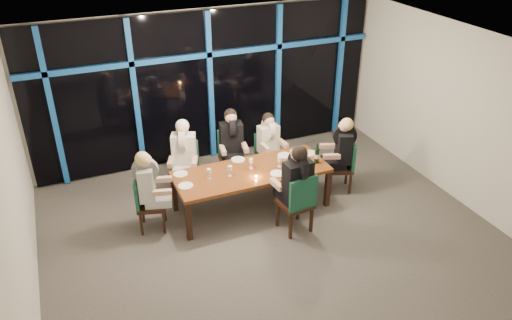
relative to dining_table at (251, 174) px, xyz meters
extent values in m
plane|color=#5C5751|center=(0.00, -0.80, -0.68)|extent=(7.00, 7.00, 0.00)
cube|color=silver|center=(0.00, 2.20, 0.82)|extent=(7.00, 0.04, 3.00)
cube|color=silver|center=(0.00, -3.80, 0.82)|extent=(7.00, 0.04, 3.00)
cube|color=silver|center=(-3.50, -0.80, 0.82)|extent=(0.04, 6.00, 3.00)
cube|color=silver|center=(3.50, -0.80, 0.82)|extent=(0.04, 6.00, 3.00)
cube|color=white|center=(0.00, -0.80, 2.32)|extent=(7.00, 6.00, 0.04)
cube|color=black|center=(0.00, 2.14, 0.82)|extent=(6.86, 0.04, 2.94)
cube|color=#1655AA|center=(-2.90, 2.09, 0.82)|extent=(0.10, 0.10, 2.94)
cube|color=#1655AA|center=(-1.45, 2.09, 0.82)|extent=(0.10, 0.10, 2.94)
cube|color=#1655AA|center=(0.00, 2.09, 0.82)|extent=(0.10, 0.10, 2.94)
cube|color=#1655AA|center=(1.45, 2.09, 0.82)|extent=(0.10, 0.10, 2.94)
cube|color=#1655AA|center=(2.90, 2.09, 0.82)|extent=(0.10, 0.10, 2.94)
cube|color=#1655AA|center=(0.00, 2.09, 1.48)|extent=(6.86, 0.10, 0.10)
cube|color=#FF2D14|center=(1.10, 2.45, 1.47)|extent=(0.60, 0.05, 0.35)
cube|color=brown|center=(0.00, 0.00, 0.04)|extent=(2.60, 1.00, 0.06)
cube|color=black|center=(-1.24, -0.44, -0.34)|extent=(0.08, 0.08, 0.69)
cube|color=black|center=(1.24, -0.44, -0.34)|extent=(0.08, 0.08, 0.69)
cube|color=black|center=(-1.24, 0.44, -0.34)|extent=(0.08, 0.08, 0.69)
cube|color=black|center=(1.24, 0.44, -0.34)|extent=(0.08, 0.08, 0.69)
cube|color=black|center=(-0.92, 0.86, -0.22)|extent=(0.60, 0.60, 0.06)
cube|color=#1A563D|center=(-0.85, 1.05, 0.06)|extent=(0.45, 0.22, 0.51)
cube|color=black|center=(-1.16, 0.75, -0.47)|extent=(0.05, 0.05, 0.43)
cube|color=black|center=(-0.82, 0.62, -0.47)|extent=(0.05, 0.05, 0.43)
cube|color=black|center=(-1.02, 1.10, -0.47)|extent=(0.05, 0.05, 0.43)
cube|color=black|center=(-0.68, 0.96, -0.47)|extent=(0.05, 0.05, 0.43)
cube|color=black|center=(0.01, 0.98, -0.22)|extent=(0.53, 0.53, 0.06)
cube|color=#1A563D|center=(0.05, 1.18, 0.05)|extent=(0.46, 0.12, 0.51)
cube|color=black|center=(-0.20, 0.83, -0.47)|extent=(0.05, 0.05, 0.43)
cube|color=black|center=(0.17, 0.77, -0.47)|extent=(0.05, 0.05, 0.43)
cube|color=black|center=(-0.14, 1.19, -0.47)|extent=(0.05, 0.05, 0.43)
cube|color=black|center=(0.22, 1.13, -0.47)|extent=(0.05, 0.05, 0.43)
cube|color=black|center=(0.69, 0.81, -0.26)|extent=(0.45, 0.45, 0.06)
cube|color=#1A563D|center=(0.68, 1.00, -0.01)|extent=(0.42, 0.08, 0.47)
cube|color=black|center=(0.54, 0.63, -0.49)|extent=(0.04, 0.04, 0.39)
cube|color=black|center=(0.87, 0.66, -0.49)|extent=(0.04, 0.04, 0.39)
cube|color=black|center=(0.51, 0.97, -0.49)|extent=(0.04, 0.04, 0.39)
cube|color=black|center=(0.85, 1.00, -0.49)|extent=(0.04, 0.04, 0.39)
cube|color=black|center=(-1.70, 0.08, -0.24)|extent=(0.54, 0.54, 0.06)
cube|color=#1A563D|center=(-1.89, 0.13, 0.03)|extent=(0.16, 0.44, 0.49)
cube|color=black|center=(-1.57, -0.13, -0.47)|extent=(0.05, 0.05, 0.42)
cube|color=black|center=(-1.48, 0.21, -0.47)|extent=(0.05, 0.05, 0.42)
cube|color=black|center=(-1.91, -0.04, -0.47)|extent=(0.05, 0.05, 0.42)
cube|color=black|center=(-1.82, 0.30, -0.47)|extent=(0.05, 0.05, 0.42)
cube|color=black|center=(1.71, -0.04, -0.23)|extent=(0.58, 0.58, 0.06)
cube|color=#1A563D|center=(1.90, -0.11, 0.04)|extent=(0.21, 0.44, 0.50)
cube|color=black|center=(1.61, 0.19, -0.47)|extent=(0.05, 0.05, 0.42)
cube|color=black|center=(1.48, -0.15, -0.47)|extent=(0.05, 0.05, 0.42)
cube|color=black|center=(1.94, 0.06, -0.47)|extent=(0.05, 0.05, 0.42)
cube|color=black|center=(1.82, -0.27, -0.47)|extent=(0.05, 0.05, 0.42)
cube|color=black|center=(0.41, -0.83, -0.19)|extent=(0.54, 0.54, 0.07)
cube|color=#1A563D|center=(0.43, -1.05, 0.10)|extent=(0.49, 0.11, 0.55)
cube|color=black|center=(0.58, -0.62, -0.45)|extent=(0.05, 0.05, 0.46)
cube|color=black|center=(0.19, -0.66, -0.45)|extent=(0.05, 0.05, 0.46)
cube|color=black|center=(0.63, -1.01, -0.45)|extent=(0.05, 0.05, 0.46)
cube|color=black|center=(0.24, -1.05, -0.45)|extent=(0.05, 0.05, 0.46)
cube|color=silver|center=(-0.97, 0.74, -0.12)|extent=(0.50, 0.54, 0.14)
cube|color=silver|center=(-0.91, 0.89, 0.22)|extent=(0.47, 0.38, 0.57)
cylinder|color=silver|center=(-0.91, 0.89, 0.44)|extent=(0.26, 0.44, 0.43)
sphere|color=tan|center=(-0.91, 0.88, 0.63)|extent=(0.22, 0.22, 0.22)
sphere|color=silver|center=(-0.90, 0.91, 0.66)|extent=(0.24, 0.24, 0.24)
cube|color=tan|center=(-1.19, 0.74, 0.11)|extent=(0.19, 0.32, 0.08)
cube|color=tan|center=(-0.81, 0.59, 0.11)|extent=(0.19, 0.32, 0.08)
cube|color=black|center=(-0.01, 0.86, -0.12)|extent=(0.43, 0.48, 0.14)
cube|color=black|center=(0.02, 1.02, 0.22)|extent=(0.44, 0.31, 0.57)
cylinder|color=black|center=(0.02, 1.02, 0.44)|extent=(0.17, 0.44, 0.43)
sphere|color=tan|center=(0.02, 1.00, 0.63)|extent=(0.21, 0.21, 0.21)
sphere|color=black|center=(0.02, 1.04, 0.66)|extent=(0.24, 0.24, 0.24)
cube|color=tan|center=(-0.22, 0.81, 0.11)|extent=(0.13, 0.32, 0.08)
cube|color=tan|center=(0.18, 0.74, 0.11)|extent=(0.13, 0.32, 0.08)
cube|color=silver|center=(0.70, 0.70, -0.17)|extent=(0.37, 0.42, 0.13)
cube|color=silver|center=(0.69, 0.85, 0.14)|extent=(0.39, 0.25, 0.52)
cylinder|color=silver|center=(0.69, 0.85, 0.35)|extent=(0.13, 0.40, 0.39)
sphere|color=tan|center=(0.69, 0.83, 0.52)|extent=(0.20, 0.20, 0.20)
sphere|color=black|center=(0.69, 0.87, 0.54)|extent=(0.22, 0.22, 0.22)
cube|color=tan|center=(0.52, 0.61, 0.11)|extent=(0.10, 0.29, 0.07)
cube|color=tan|center=(0.89, 0.64, 0.11)|extent=(0.10, 0.29, 0.07)
cube|color=black|center=(-1.58, 0.05, -0.14)|extent=(0.49, 0.45, 0.14)
cube|color=black|center=(-1.73, 0.09, 0.19)|extent=(0.33, 0.44, 0.55)
cylinder|color=black|center=(-1.73, 0.09, 0.41)|extent=(0.43, 0.20, 0.42)
sphere|color=tan|center=(-1.72, 0.09, 0.58)|extent=(0.21, 0.21, 0.21)
sphere|color=tan|center=(-1.75, 0.10, 0.61)|extent=(0.23, 0.23, 0.23)
cube|color=tan|center=(-1.56, -0.16, 0.11)|extent=(0.31, 0.15, 0.08)
cube|color=tan|center=(-1.45, 0.22, 0.11)|extent=(0.31, 0.15, 0.08)
cube|color=black|center=(1.60, 0.00, -0.13)|extent=(0.52, 0.48, 0.14)
cube|color=black|center=(1.75, -0.05, 0.20)|extent=(0.37, 0.46, 0.56)
cylinder|color=black|center=(1.75, -0.05, 0.42)|extent=(0.43, 0.24, 0.42)
sphere|color=tan|center=(1.73, -0.05, 0.60)|extent=(0.21, 0.21, 0.21)
sphere|color=tan|center=(1.77, -0.06, 0.63)|extent=(0.23, 0.23, 0.23)
cube|color=tan|center=(1.60, 0.22, 0.11)|extent=(0.31, 0.18, 0.08)
cube|color=tan|center=(1.46, -0.16, 0.11)|extent=(0.31, 0.18, 0.08)
cube|color=black|center=(0.40, -0.70, -0.08)|extent=(0.44, 0.50, 0.15)
cube|color=black|center=(0.41, -0.87, 0.28)|extent=(0.46, 0.31, 0.61)
cylinder|color=black|center=(0.41, -0.87, 0.52)|extent=(0.16, 0.47, 0.46)
sphere|color=tan|center=(0.41, -0.85, 0.71)|extent=(0.23, 0.23, 0.23)
sphere|color=black|center=(0.42, -0.90, 0.75)|extent=(0.25, 0.25, 0.25)
cube|color=tan|center=(0.60, -0.59, 0.11)|extent=(0.12, 0.33, 0.09)
cube|color=tan|center=(0.17, -0.64, 0.11)|extent=(0.12, 0.33, 0.09)
cylinder|color=white|center=(-1.13, 0.34, 0.08)|extent=(0.24, 0.24, 0.01)
cylinder|color=white|center=(-0.08, 0.43, 0.08)|extent=(0.24, 0.24, 0.01)
cylinder|color=white|center=(0.74, 0.26, 0.08)|extent=(0.24, 0.24, 0.01)
cylinder|color=white|center=(-1.16, -0.06, 0.08)|extent=(0.24, 0.24, 0.01)
cylinder|color=white|center=(1.19, 0.16, 0.08)|extent=(0.24, 0.24, 0.01)
cylinder|color=white|center=(0.35, -0.27, 0.08)|extent=(0.24, 0.24, 0.01)
cylinder|color=black|center=(1.13, -0.19, 0.20)|extent=(0.08, 0.08, 0.27)
cylinder|color=black|center=(1.13, -0.19, 0.38)|extent=(0.03, 0.03, 0.10)
cylinder|color=silver|center=(1.13, -0.19, 0.20)|extent=(0.08, 0.08, 0.07)
cylinder|color=white|center=(0.70, -0.23, 0.17)|extent=(0.11, 0.11, 0.20)
cylinder|color=white|center=(0.76, -0.23, 0.19)|extent=(0.02, 0.02, 0.14)
cylinder|color=#F8A74A|center=(-0.01, -0.24, 0.08)|extent=(0.05, 0.05, 0.03)
cylinder|color=white|center=(-0.39, -0.03, 0.07)|extent=(0.07, 0.07, 0.01)
cylinder|color=white|center=(-0.39, -0.03, 0.13)|extent=(0.01, 0.01, 0.11)
cylinder|color=white|center=(-0.39, -0.03, 0.22)|extent=(0.07, 0.07, 0.07)
cylinder|color=white|center=(0.02, 0.07, 0.07)|extent=(0.07, 0.07, 0.01)
cylinder|color=white|center=(0.02, 0.07, 0.13)|extent=(0.01, 0.01, 0.10)
cylinder|color=white|center=(0.02, 0.07, 0.22)|extent=(0.07, 0.07, 0.07)
cylinder|color=silver|center=(0.48, -0.06, 0.07)|extent=(0.07, 0.07, 0.01)
cylinder|color=silver|center=(0.48, -0.06, 0.13)|extent=(0.01, 0.01, 0.10)
cylinder|color=silver|center=(0.48, -0.06, 0.21)|extent=(0.07, 0.07, 0.07)
cylinder|color=silver|center=(-0.73, 0.02, 0.07)|extent=(0.07, 0.07, 0.01)
cylinder|color=silver|center=(-0.73, 0.02, 0.13)|extent=(0.01, 0.01, 0.10)
cylinder|color=silver|center=(-0.73, 0.02, 0.21)|extent=(0.07, 0.07, 0.07)
cylinder|color=silver|center=(0.80, 0.11, 0.07)|extent=(0.06, 0.06, 0.01)
cylinder|color=silver|center=(0.80, 0.11, 0.12)|extent=(0.01, 0.01, 0.09)
cylinder|color=silver|center=(0.80, 0.11, 0.20)|extent=(0.06, 0.06, 0.06)
camera|label=1|loc=(-2.73, -6.71, 4.24)|focal=35.00mm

